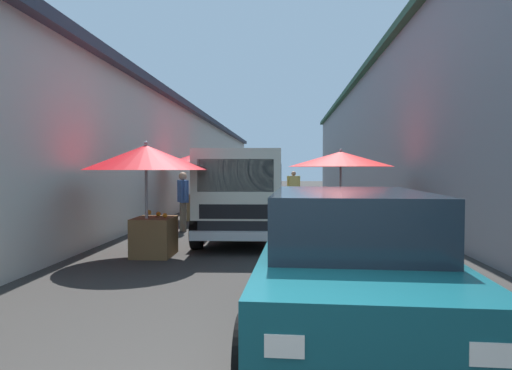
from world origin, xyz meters
TOP-DOWN VIEW (x-y plane):
  - ground at (13.50, 0.00)m, footprint 90.00×90.00m
  - building_left_whitewash at (15.75, 7.29)m, footprint 49.80×7.50m
  - building_right_concrete at (15.75, -7.29)m, footprint 49.80×7.50m
  - fruit_stall_far_left at (9.82, -1.76)m, footprint 2.87×2.87m
  - fruit_stall_near_left at (11.98, 2.59)m, footprint 2.28×2.28m
  - fruit_stall_near_right at (14.96, 1.64)m, footprint 2.39×2.39m
  - fruit_stall_far_right at (5.73, 2.33)m, footprint 2.32×2.32m
  - hatchback_car at (2.07, -0.93)m, footprint 3.97×2.03m
  - delivery_truck at (7.40, 0.73)m, footprint 4.97×2.10m
  - vendor_by_crates at (9.22, 2.47)m, footprint 0.58×0.39m
  - vendor_in_shade at (17.87, -0.63)m, footprint 0.32×0.61m
  - plastic_stool at (7.56, -3.13)m, footprint 0.30×0.30m

SIDE VIEW (x-z plane):
  - ground at x=13.50m, z-range 0.00..0.00m
  - plastic_stool at x=7.56m, z-range 0.11..0.54m
  - hatchback_car at x=2.07m, z-range 0.01..1.46m
  - vendor_in_shade at x=17.87m, z-range 0.11..1.69m
  - vendor_by_crates at x=9.22m, z-range 0.12..1.71m
  - delivery_truck at x=7.40m, z-range 0.00..2.08m
  - fruit_stall_far_right at x=5.73m, z-range 0.55..2.76m
  - fruit_stall_near_left at x=11.98m, z-range 0.58..2.88m
  - fruit_stall_near_right at x=14.96m, z-range 0.61..2.90m
  - fruit_stall_far_left at x=9.82m, z-range 0.68..2.91m
  - building_left_whitewash at x=15.75m, z-range 0.01..4.35m
  - building_right_concrete at x=15.75m, z-range 0.01..6.16m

